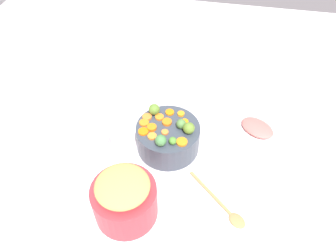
% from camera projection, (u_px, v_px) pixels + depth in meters
% --- Properties ---
extents(tabletop, '(2.40, 2.40, 0.02)m').
position_uv_depth(tabletop, '(158.00, 144.00, 1.33)').
color(tabletop, white).
rests_on(tabletop, ground).
extents(serving_bowl_carrots, '(0.24, 0.24, 0.11)m').
position_uv_depth(serving_bowl_carrots, '(168.00, 137.00, 1.27)').
color(serving_bowl_carrots, '#353D48').
rests_on(serving_bowl_carrots, tabletop).
extents(metal_pot, '(0.21, 0.21, 0.13)m').
position_uv_depth(metal_pot, '(125.00, 201.00, 1.07)').
color(metal_pot, red).
rests_on(metal_pot, tabletop).
extents(stuffing_mound, '(0.17, 0.17, 0.05)m').
position_uv_depth(stuffing_mound, '(122.00, 186.00, 1.00)').
color(stuffing_mound, tan).
rests_on(stuffing_mound, metal_pot).
extents(carrot_slice_0, '(0.04, 0.04, 0.01)m').
position_uv_depth(carrot_slice_0, '(147.00, 117.00, 1.26)').
color(carrot_slice_0, orange).
rests_on(carrot_slice_0, serving_bowl_carrots).
extents(carrot_slice_1, '(0.04, 0.04, 0.01)m').
position_uv_depth(carrot_slice_1, '(160.00, 117.00, 1.26)').
color(carrot_slice_1, orange).
rests_on(carrot_slice_1, serving_bowl_carrots).
extents(carrot_slice_2, '(0.06, 0.06, 0.01)m').
position_uv_depth(carrot_slice_2, '(182.00, 142.00, 1.18)').
color(carrot_slice_2, orange).
rests_on(carrot_slice_2, serving_bowl_carrots).
extents(carrot_slice_3, '(0.04, 0.04, 0.01)m').
position_uv_depth(carrot_slice_3, '(144.00, 123.00, 1.24)').
color(carrot_slice_3, orange).
rests_on(carrot_slice_3, serving_bowl_carrots).
extents(carrot_slice_4, '(0.05, 0.05, 0.01)m').
position_uv_depth(carrot_slice_4, '(152.00, 128.00, 1.22)').
color(carrot_slice_4, orange).
rests_on(carrot_slice_4, serving_bowl_carrots).
extents(carrot_slice_5, '(0.04, 0.04, 0.01)m').
position_uv_depth(carrot_slice_5, '(167.00, 122.00, 1.24)').
color(carrot_slice_5, orange).
rests_on(carrot_slice_5, serving_bowl_carrots).
extents(carrot_slice_6, '(0.03, 0.03, 0.01)m').
position_uv_depth(carrot_slice_6, '(181.00, 114.00, 1.27)').
color(carrot_slice_6, orange).
rests_on(carrot_slice_6, serving_bowl_carrots).
extents(carrot_slice_7, '(0.05, 0.05, 0.01)m').
position_uv_depth(carrot_slice_7, '(170.00, 112.00, 1.28)').
color(carrot_slice_7, orange).
rests_on(carrot_slice_7, serving_bowl_carrots).
extents(carrot_slice_8, '(0.04, 0.04, 0.01)m').
position_uv_depth(carrot_slice_8, '(152.00, 136.00, 1.20)').
color(carrot_slice_8, orange).
rests_on(carrot_slice_8, serving_bowl_carrots).
extents(carrot_slice_9, '(0.03, 0.03, 0.01)m').
position_uv_depth(carrot_slice_9, '(165.00, 132.00, 1.21)').
color(carrot_slice_9, orange).
rests_on(carrot_slice_9, serving_bowl_carrots).
extents(carrot_slice_10, '(0.03, 0.03, 0.01)m').
position_uv_depth(carrot_slice_10, '(185.00, 122.00, 1.25)').
color(carrot_slice_10, orange).
rests_on(carrot_slice_10, serving_bowl_carrots).
extents(carrot_slice_11, '(0.04, 0.04, 0.01)m').
position_uv_depth(carrot_slice_11, '(143.00, 132.00, 1.21)').
color(carrot_slice_11, orange).
rests_on(carrot_slice_11, serving_bowl_carrots).
extents(brussels_sprout_0, '(0.04, 0.04, 0.04)m').
position_uv_depth(brussels_sprout_0, '(161.00, 140.00, 1.16)').
color(brussels_sprout_0, '#427A41').
rests_on(brussels_sprout_0, serving_bowl_carrots).
extents(brussels_sprout_1, '(0.04, 0.04, 0.04)m').
position_uv_depth(brussels_sprout_1, '(189.00, 128.00, 1.20)').
color(brussels_sprout_1, '#587A29').
rests_on(brussels_sprout_1, serving_bowl_carrots).
extents(brussels_sprout_2, '(0.04, 0.04, 0.04)m').
position_uv_depth(brussels_sprout_2, '(154.00, 109.00, 1.27)').
color(brussels_sprout_2, '#577C2C').
rests_on(brussels_sprout_2, serving_bowl_carrots).
extents(brussels_sprout_3, '(0.03, 0.03, 0.03)m').
position_uv_depth(brussels_sprout_3, '(173.00, 141.00, 1.17)').
color(brussels_sprout_3, '#4A832E').
rests_on(brussels_sprout_3, serving_bowl_carrots).
extents(brussels_sprout_4, '(0.04, 0.04, 0.04)m').
position_uv_depth(brussels_sprout_4, '(181.00, 125.00, 1.22)').
color(brussels_sprout_4, '#4B753A').
rests_on(brussels_sprout_4, serving_bowl_carrots).
extents(wooden_spoon, '(0.20, 0.22, 0.01)m').
position_uv_depth(wooden_spoon, '(227.00, 211.00, 1.12)').
color(wooden_spoon, '#A97D4A').
rests_on(wooden_spoon, tabletop).
extents(casserole_dish, '(0.18, 0.18, 0.09)m').
position_uv_depth(casserole_dish, '(87.00, 143.00, 1.27)').
color(casserole_dish, white).
rests_on(casserole_dish, tabletop).
extents(ham_plate, '(0.27, 0.27, 0.01)m').
position_uv_depth(ham_plate, '(258.00, 127.00, 1.37)').
color(ham_plate, white).
rests_on(ham_plate, tabletop).
extents(ham_slice_main, '(0.16, 0.17, 0.03)m').
position_uv_depth(ham_slice_main, '(257.00, 128.00, 1.34)').
color(ham_slice_main, '#C9625C').
rests_on(ham_slice_main, ham_plate).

